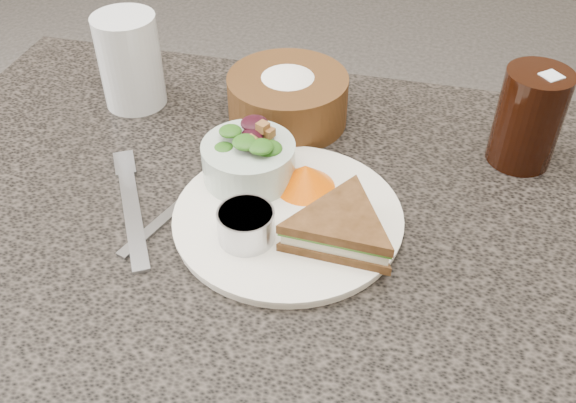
% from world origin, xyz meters
% --- Properties ---
extents(dinner_plate, '(0.25, 0.25, 0.01)m').
position_xyz_m(dinner_plate, '(0.00, 0.01, 0.76)').
color(dinner_plate, silver).
rests_on(dinner_plate, dining_table).
extents(sandwich, '(0.15, 0.15, 0.04)m').
position_xyz_m(sandwich, '(0.07, -0.02, 0.78)').
color(sandwich, brown).
rests_on(sandwich, dinner_plate).
extents(salad_bowl, '(0.11, 0.11, 0.06)m').
position_xyz_m(salad_bowl, '(-0.06, 0.06, 0.79)').
color(salad_bowl, '#A4B7AC').
rests_on(salad_bowl, dinner_plate).
extents(dressing_ramekin, '(0.06, 0.06, 0.04)m').
position_xyz_m(dressing_ramekin, '(-0.03, -0.04, 0.78)').
color(dressing_ramekin, '#AFB1B8').
rests_on(dressing_ramekin, dinner_plate).
extents(orange_wedge, '(0.09, 0.09, 0.03)m').
position_xyz_m(orange_wedge, '(0.01, 0.06, 0.78)').
color(orange_wedge, '#EE5900').
rests_on(orange_wedge, dinner_plate).
extents(fork, '(0.11, 0.17, 0.01)m').
position_xyz_m(fork, '(-0.17, -0.02, 0.75)').
color(fork, '#A6A9B1').
rests_on(fork, dining_table).
extents(knife, '(0.08, 0.19, 0.00)m').
position_xyz_m(knife, '(-0.12, 0.00, 0.75)').
color(knife, gray).
rests_on(knife, dining_table).
extents(bread_basket, '(0.17, 0.17, 0.09)m').
position_xyz_m(bread_basket, '(-0.05, 0.21, 0.80)').
color(bread_basket, '#4C2A14').
rests_on(bread_basket, dining_table).
extents(cola_glass, '(0.10, 0.10, 0.14)m').
position_xyz_m(cola_glass, '(0.26, 0.19, 0.82)').
color(cola_glass, black).
rests_on(cola_glass, dining_table).
extents(water_glass, '(0.11, 0.11, 0.13)m').
position_xyz_m(water_glass, '(-0.27, 0.20, 0.81)').
color(water_glass, silver).
rests_on(water_glass, dining_table).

